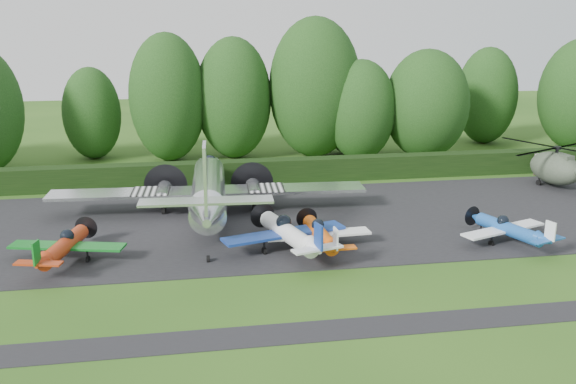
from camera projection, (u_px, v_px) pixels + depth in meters
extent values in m
plane|color=#264D15|center=(333.00, 277.00, 35.39)|extent=(160.00, 160.00, 0.00)
cube|color=black|center=(300.00, 221.00, 44.89)|extent=(70.00, 18.00, 0.01)
cube|color=black|center=(363.00, 328.00, 29.69)|extent=(70.00, 2.00, 0.00)
cube|color=black|center=(277.00, 182.00, 55.34)|extent=(90.00, 1.60, 2.00)
cylinder|color=white|center=(209.00, 191.00, 45.29)|extent=(2.37, 12.37, 2.37)
cone|color=white|center=(205.00, 168.00, 51.87)|extent=(2.37, 1.55, 2.37)
cone|color=white|center=(214.00, 215.00, 38.10)|extent=(2.37, 3.09, 2.37)
sphere|color=black|center=(205.00, 165.00, 50.79)|extent=(1.55, 1.55, 1.55)
cube|color=white|center=(208.00, 191.00, 46.35)|extent=(22.68, 2.47, 0.23)
cube|color=white|center=(150.00, 192.00, 45.67)|extent=(2.68, 2.58, 0.05)
cube|color=white|center=(264.00, 187.00, 46.97)|extent=(2.68, 2.58, 0.05)
cylinder|color=white|center=(162.00, 194.00, 46.49)|extent=(1.13, 3.30, 1.13)
cylinder|color=white|center=(252.00, 190.00, 47.53)|extent=(1.13, 3.30, 1.13)
cylinder|color=black|center=(163.00, 186.00, 48.69)|extent=(3.30, 0.03, 3.30)
cylinder|color=black|center=(249.00, 182.00, 49.73)|extent=(3.30, 0.03, 3.30)
cube|color=white|center=(214.00, 201.00, 37.01)|extent=(7.73, 1.44, 0.14)
cube|color=white|center=(214.00, 178.00, 36.33)|extent=(0.19, 2.27, 3.92)
cylinder|color=black|center=(163.00, 211.00, 46.40)|extent=(0.26, 0.93, 0.93)
cylinder|color=black|center=(253.00, 207.00, 47.44)|extent=(0.26, 0.93, 0.93)
cylinder|color=black|center=(216.00, 259.00, 37.54)|extent=(0.19, 0.45, 0.45)
cylinder|color=#A72E0F|center=(64.00, 246.00, 37.03)|extent=(0.93, 5.30, 0.93)
sphere|color=black|center=(65.00, 236.00, 37.46)|extent=(0.81, 0.81, 0.81)
cube|color=#106C1D|center=(65.00, 246.00, 37.53)|extent=(6.75, 1.25, 0.13)
cube|color=#A72E0F|center=(53.00, 263.00, 33.94)|extent=(2.51, 0.67, 0.10)
cube|color=#106C1D|center=(52.00, 253.00, 33.68)|extent=(0.10, 0.77, 1.25)
cylinder|color=black|center=(73.00, 228.00, 40.28)|extent=(1.45, 0.02, 1.45)
cylinder|color=black|center=(44.00, 260.00, 37.35)|extent=(0.13, 0.42, 0.42)
cylinder|color=black|center=(88.00, 258.00, 37.74)|extent=(0.13, 0.42, 0.42)
cylinder|color=black|center=(72.00, 246.00, 39.66)|extent=(0.12, 0.39, 0.39)
cylinder|color=white|center=(288.00, 233.00, 38.72)|extent=(1.08, 6.16, 1.08)
sphere|color=black|center=(287.00, 222.00, 39.23)|extent=(0.94, 0.94, 0.94)
cube|color=navy|center=(287.00, 233.00, 39.30)|extent=(7.84, 1.46, 0.16)
cube|color=white|center=(299.00, 251.00, 35.14)|extent=(2.91, 0.78, 0.11)
cube|color=navy|center=(300.00, 239.00, 34.83)|extent=(0.11, 0.90, 1.46)
cylinder|color=black|center=(279.00, 214.00, 42.50)|extent=(1.68, 0.02, 1.68)
cylinder|color=black|center=(264.00, 249.00, 39.09)|extent=(0.16, 0.49, 0.49)
cylinder|color=black|center=(311.00, 246.00, 39.55)|extent=(0.16, 0.49, 0.49)
cylinder|color=black|center=(281.00, 234.00, 41.77)|extent=(0.13, 0.45, 0.45)
cylinder|color=#D5520C|center=(320.00, 234.00, 39.13)|extent=(0.90, 5.16, 0.90)
sphere|color=black|center=(318.00, 225.00, 39.55)|extent=(0.79, 0.79, 0.79)
cube|color=white|center=(319.00, 234.00, 39.61)|extent=(6.56, 1.22, 0.13)
cube|color=#D5520C|center=(332.00, 249.00, 36.13)|extent=(2.44, 0.66, 0.09)
cube|color=white|center=(332.00, 239.00, 35.88)|extent=(0.09, 0.75, 1.22)
cylinder|color=black|center=(310.00, 218.00, 42.29)|extent=(1.41, 0.02, 1.41)
cylinder|color=black|center=(300.00, 247.00, 39.44)|extent=(0.13, 0.41, 0.41)
cylinder|color=black|center=(338.00, 245.00, 39.82)|extent=(0.13, 0.41, 0.41)
cylinder|color=black|center=(312.00, 235.00, 41.68)|extent=(0.11, 0.38, 0.38)
cylinder|color=#1B52A2|center=(509.00, 229.00, 40.23)|extent=(0.85, 4.89, 0.85)
sphere|color=black|center=(505.00, 221.00, 40.63)|extent=(0.75, 0.75, 0.75)
cube|color=white|center=(505.00, 229.00, 40.69)|extent=(6.22, 1.16, 0.12)
cube|color=#1B52A2|center=(534.00, 242.00, 37.39)|extent=(2.31, 0.62, 0.09)
cube|color=white|center=(536.00, 233.00, 37.15)|extent=(0.09, 0.71, 1.16)
cylinder|color=black|center=(486.00, 214.00, 43.23)|extent=(1.33, 0.02, 1.33)
cylinder|color=black|center=(489.00, 241.00, 40.52)|extent=(0.12, 0.39, 0.39)
cylinder|color=black|center=(523.00, 239.00, 40.89)|extent=(0.12, 0.39, 0.39)
cylinder|color=black|center=(491.00, 230.00, 42.65)|extent=(0.11, 0.36, 0.36)
ellipsoid|color=#394535|center=(555.00, 168.00, 53.35)|extent=(2.79, 5.12, 2.68)
cylinder|color=black|center=(557.00, 152.00, 52.99)|extent=(0.27, 0.27, 0.72)
cylinder|color=black|center=(557.00, 148.00, 52.88)|extent=(0.63, 0.63, 0.22)
cylinder|color=black|center=(557.00, 148.00, 52.88)|extent=(10.74, 10.74, 0.05)
cube|color=#394535|center=(561.00, 158.00, 52.40)|extent=(0.81, 1.79, 0.63)
ellipsoid|color=black|center=(546.00, 163.00, 54.69)|extent=(1.70, 1.70, 1.53)
cylinder|color=black|center=(539.00, 182.00, 54.25)|extent=(0.16, 0.50, 0.50)
cylinder|color=black|center=(558.00, 181.00, 54.54)|extent=(0.16, 0.50, 0.50)
cylinder|color=black|center=(573.00, 193.00, 51.00)|extent=(0.14, 0.43, 0.43)
cylinder|color=#3F3326|center=(531.00, 167.00, 57.91)|extent=(0.13, 0.13, 1.32)
cylinder|color=#3F3326|center=(564.00, 166.00, 58.43)|extent=(0.13, 0.13, 1.32)
cube|color=silver|center=(548.00, 158.00, 57.96)|extent=(3.51, 0.09, 1.10)
cylinder|color=black|center=(484.00, 128.00, 71.58)|extent=(0.70, 0.70, 3.46)
ellipsoid|color=#163611|center=(487.00, 96.00, 70.62)|extent=(6.62, 6.62, 10.58)
cylinder|color=black|center=(235.00, 138.00, 64.27)|extent=(0.70, 0.70, 3.91)
ellipsoid|color=#163611|center=(234.00, 98.00, 63.19)|extent=(7.46, 7.46, 11.96)
cylinder|color=black|center=(424.00, 140.00, 64.20)|extent=(0.70, 0.70, 3.53)
ellipsoid|color=#163611|center=(426.00, 104.00, 63.23)|extent=(8.38, 8.38, 10.78)
cylinder|color=black|center=(314.00, 134.00, 64.77)|extent=(0.70, 0.70, 4.54)
ellipsoid|color=#163611|center=(315.00, 88.00, 63.52)|extent=(9.15, 9.15, 13.86)
cylinder|color=black|center=(94.00, 144.00, 63.95)|extent=(0.70, 0.70, 2.97)
ellipsoid|color=#163611|center=(92.00, 113.00, 63.13)|extent=(5.66, 5.66, 9.08)
cylinder|color=black|center=(170.00, 140.00, 63.02)|extent=(0.70, 0.70, 4.06)
ellipsoid|color=#163611|center=(168.00, 98.00, 61.89)|extent=(7.41, 7.41, 12.41)
cylinder|color=black|center=(349.00, 140.00, 66.44)|extent=(0.70, 0.70, 2.83)
ellipsoid|color=#163611|center=(349.00, 112.00, 65.66)|extent=(5.81, 5.81, 8.66)
cylinder|color=black|center=(360.00, 144.00, 63.42)|extent=(0.70, 0.70, 3.23)
ellipsoid|color=#163611|center=(361.00, 110.00, 62.53)|extent=(6.80, 6.80, 9.86)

